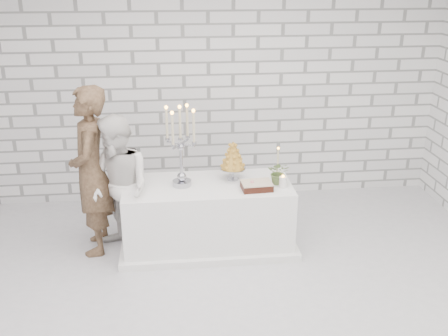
# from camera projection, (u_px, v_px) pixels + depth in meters

# --- Properties ---
(ground) EXTENTS (6.00, 5.00, 0.01)m
(ground) POSITION_uv_depth(u_px,v_px,m) (232.00, 306.00, 4.84)
(ground) COLOR silver
(ground) RESTS_ON ground
(wall_back) EXTENTS (6.00, 0.01, 3.00)m
(wall_back) POSITION_uv_depth(u_px,v_px,m) (209.00, 87.00, 6.60)
(wall_back) COLOR white
(wall_back) RESTS_ON ground
(cake_table) EXTENTS (1.80, 0.80, 0.75)m
(cake_table) POSITION_uv_depth(u_px,v_px,m) (208.00, 216.00, 5.73)
(cake_table) COLOR white
(cake_table) RESTS_ON ground
(groom) EXTENTS (0.46, 0.68, 1.84)m
(groom) POSITION_uv_depth(u_px,v_px,m) (91.00, 172.00, 5.48)
(groom) COLOR #3A291B
(groom) RESTS_ON ground
(bride) EXTENTS (0.93, 0.95, 1.55)m
(bride) POSITION_uv_depth(u_px,v_px,m) (119.00, 188.00, 5.44)
(bride) COLOR white
(bride) RESTS_ON ground
(candelabra) EXTENTS (0.44, 0.44, 0.88)m
(candelabra) POSITION_uv_depth(u_px,v_px,m) (181.00, 146.00, 5.40)
(candelabra) COLOR #9D9EA7
(candelabra) RESTS_ON cake_table
(croquembouche) EXTENTS (0.37, 0.37, 0.44)m
(croquembouche) POSITION_uv_depth(u_px,v_px,m) (233.00, 161.00, 5.64)
(croquembouche) COLOR #9D6E22
(croquembouche) RESTS_ON cake_table
(chocolate_cake) EXTENTS (0.33, 0.24, 0.08)m
(chocolate_cake) POSITION_uv_depth(u_px,v_px,m) (257.00, 186.00, 5.46)
(chocolate_cake) COLOR black
(chocolate_cake) RESTS_ON cake_table
(pillar_candle) EXTENTS (0.09, 0.09, 0.12)m
(pillar_candle) POSITION_uv_depth(u_px,v_px,m) (283.00, 182.00, 5.50)
(pillar_candle) COLOR white
(pillar_candle) RESTS_ON cake_table
(extra_taper) EXTENTS (0.08, 0.08, 0.32)m
(extra_taper) POSITION_uv_depth(u_px,v_px,m) (278.00, 163.00, 5.75)
(extra_taper) COLOR beige
(extra_taper) RESTS_ON cake_table
(flowers) EXTENTS (0.27, 0.25, 0.26)m
(flowers) POSITION_uv_depth(u_px,v_px,m) (279.00, 172.00, 5.57)
(flowers) COLOR #4B6A33
(flowers) RESTS_ON cake_table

